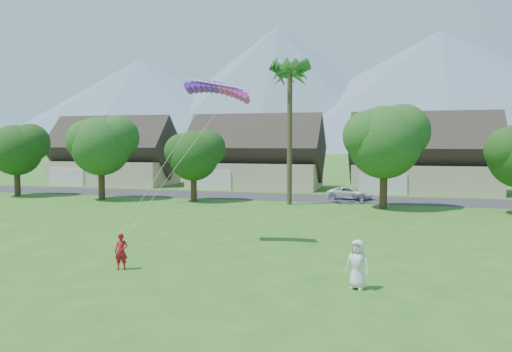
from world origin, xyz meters
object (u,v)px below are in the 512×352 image
(parked_car, at_px, (350,193))
(parafoil_kite, at_px, (218,88))
(watcher, at_px, (358,264))
(kite_flyer, at_px, (121,252))

(parked_car, relative_size, parafoil_kite, 1.20)
(watcher, bearing_deg, parafoil_kite, 156.07)
(kite_flyer, distance_m, parafoil_kite, 10.16)
(kite_flyer, xyz_separation_m, parafoil_kite, (2.23, 6.36, 7.60))
(kite_flyer, relative_size, parafoil_kite, 0.45)
(watcher, bearing_deg, kite_flyer, -165.08)
(kite_flyer, distance_m, parked_car, 30.17)
(watcher, xyz_separation_m, parafoil_kite, (-7.82, 6.56, 7.45))
(kite_flyer, bearing_deg, parafoil_kite, 59.74)
(kite_flyer, relative_size, parked_car, 0.37)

